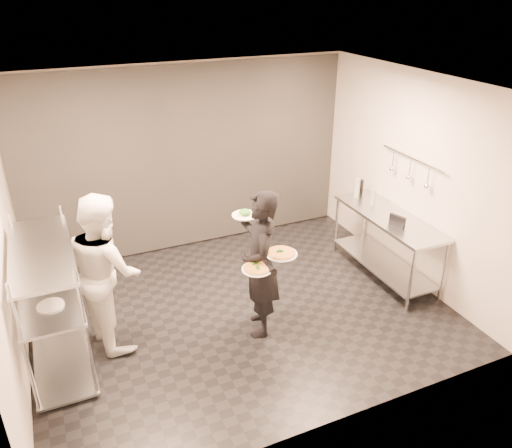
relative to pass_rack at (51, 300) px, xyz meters
name	(u,v)px	position (x,y,z in m)	size (l,w,h in m)	color
room_shell	(207,177)	(2.15, 1.18, 0.63)	(5.00, 4.00, 2.80)	black
pass_rack	(51,300)	(0.00, 0.00, 0.00)	(0.60, 1.60, 1.50)	#B6B9BD
prep_counter	(387,235)	(4.33, 0.00, -0.14)	(0.60, 1.80, 0.92)	#B6B9BD
utensil_rail	(410,170)	(4.58, 0.00, 0.78)	(0.07, 1.20, 0.31)	#B6B9BD
waiter	(261,265)	(2.23, -0.42, 0.12)	(0.65, 0.43, 1.78)	black
chef	(106,270)	(0.60, 0.13, 0.14)	(0.88, 0.69, 1.82)	white
pizza_plate_near	(257,268)	(2.08, -0.66, 0.25)	(0.33, 0.33, 0.05)	white
pizza_plate_far	(281,253)	(2.40, -0.60, 0.33)	(0.36, 0.36, 0.05)	white
salad_plate	(245,214)	(2.18, -0.10, 0.63)	(0.30, 0.30, 0.07)	white
pos_monitor	(397,221)	(4.21, -0.31, 0.23)	(0.04, 0.22, 0.16)	black
bottle_green	(357,188)	(4.30, 0.74, 0.29)	(0.08, 0.08, 0.28)	gray
bottle_clear	(373,196)	(4.37, 0.44, 0.26)	(0.07, 0.07, 0.22)	gray
bottle_dark	(361,187)	(4.41, 0.80, 0.26)	(0.06, 0.06, 0.22)	black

